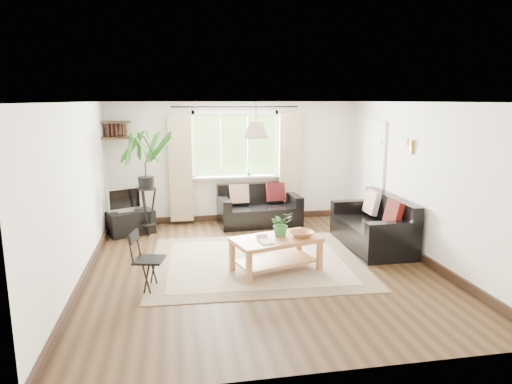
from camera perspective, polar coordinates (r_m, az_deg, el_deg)
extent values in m
plane|color=black|center=(6.87, 0.60, -9.28)|extent=(5.50, 5.50, 0.00)
plane|color=white|center=(6.43, 0.64, 11.18)|extent=(5.50, 5.50, 0.00)
cube|color=silver|center=(9.22, -2.59, 3.76)|extent=(5.00, 0.02, 2.40)
cube|color=silver|center=(3.96, 8.15, -6.78)|extent=(5.00, 0.02, 2.40)
cube|color=silver|center=(6.56, -21.37, -0.16)|extent=(0.02, 5.50, 2.40)
cube|color=silver|center=(7.42, 19.95, 1.21)|extent=(0.02, 5.50, 2.40)
cube|color=beige|center=(7.04, 0.01, -8.68)|extent=(3.28, 2.85, 0.02)
cube|color=silver|center=(8.93, 14.28, 1.87)|extent=(0.06, 0.96, 2.06)
imported|color=#2D6C2B|center=(6.58, 3.14, -4.00)|extent=(0.40, 0.37, 0.36)
imported|color=#9E5836|center=(6.60, 5.70, -5.24)|extent=(0.41, 0.41, 0.08)
imported|color=silver|center=(6.30, 0.51, -6.31)|extent=(0.22, 0.27, 0.02)
imported|color=brown|center=(6.53, 0.06, -5.63)|extent=(0.19, 0.24, 0.02)
cube|color=black|center=(8.71, -15.36, -3.70)|extent=(0.92, 0.74, 0.43)
imported|color=#2D6023|center=(9.16, -0.93, 2.87)|extent=(0.14, 0.10, 0.27)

